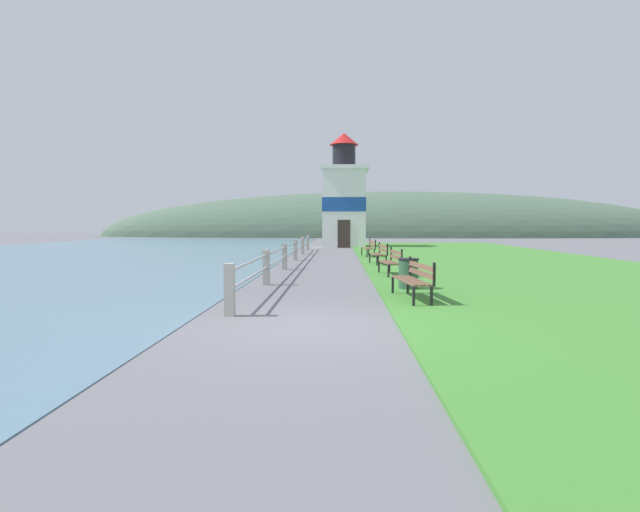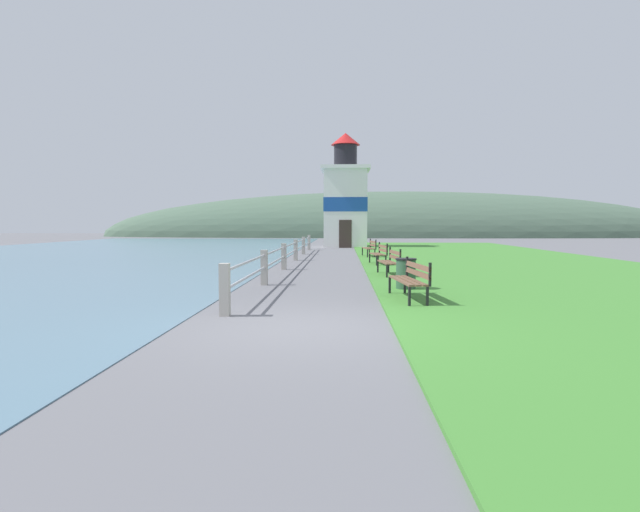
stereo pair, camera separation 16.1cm
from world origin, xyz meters
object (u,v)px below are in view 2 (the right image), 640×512
park_bench_far (380,253)px  lighthouse (345,200)px  park_bench_near (411,277)px  park_bench_midway (391,260)px  trash_bin (406,274)px  park_bench_by_lighthouse (370,247)px

park_bench_far → lighthouse: bearing=-92.6°
park_bench_near → park_bench_midway: (0.05, 5.24, -0.00)m
park_bench_near → park_bench_far: bearing=-97.1°
lighthouse → trash_bin: (1.42, -24.36, -3.07)m
lighthouse → trash_bin: lighthouse is taller
park_bench_by_lighthouse → lighthouse: (-1.21, 11.63, 2.96)m
park_bench_far → park_bench_by_lighthouse: size_ratio=0.95×
park_bench_midway → park_bench_by_lighthouse: 9.28m
park_bench_far → trash_bin: size_ratio=1.97×
park_bench_by_lighthouse → trash_bin: (0.21, -12.73, -0.11)m
park_bench_by_lighthouse → trash_bin: 12.73m
park_bench_by_lighthouse → lighthouse: bearing=-90.5°
park_bench_near → park_bench_by_lighthouse: 14.52m
lighthouse → park_bench_near: bearing=-87.1°
park_bench_near → trash_bin: bearing=-100.5°
park_bench_by_lighthouse → trash_bin: park_bench_by_lighthouse is taller
park_bench_far → lighthouse: 16.85m
park_bench_near → park_bench_midway: bearing=-97.5°
park_bench_near → park_bench_by_lighthouse: same height
park_bench_midway → trash_bin: park_bench_midway is taller
park_bench_near → park_bench_far: size_ratio=1.18×
park_bench_far → trash_bin: park_bench_far is taller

